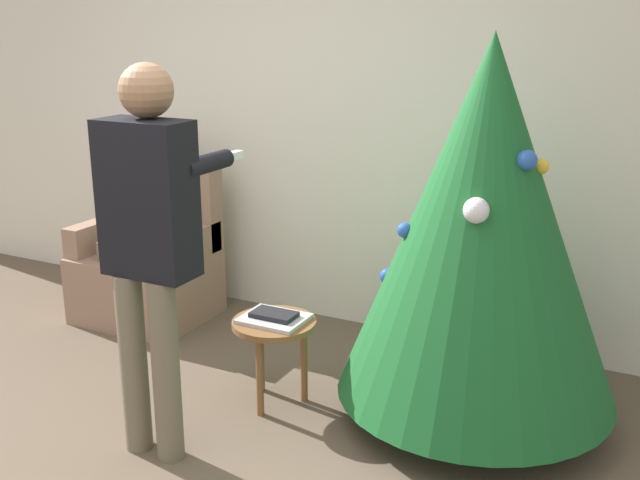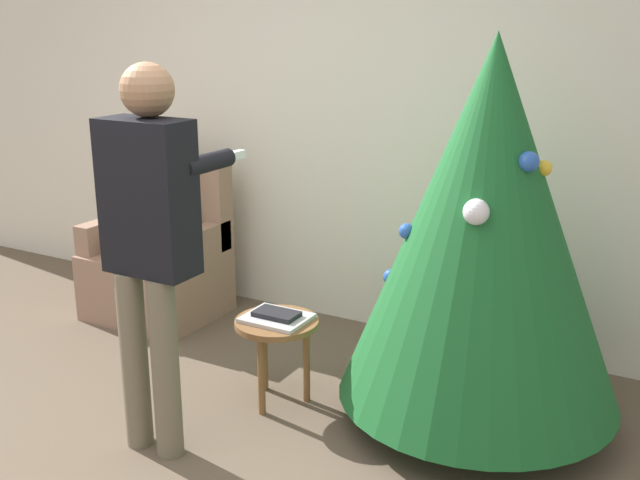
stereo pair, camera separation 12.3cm
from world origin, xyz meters
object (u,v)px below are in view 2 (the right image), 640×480
Objects in this scene: person_standing at (150,229)px; side_stool at (277,333)px; christmas_tree at (486,225)px; person_seated at (155,213)px; armchair at (161,262)px.

person_standing reaches higher than side_stool.
person_seated is at bearing 171.85° from christmas_tree.
person_seated is at bearing -90.00° from armchair.
person_standing reaches higher than armchair.
armchair is 1.76m from person_standing.
christmas_tree is 1.46× the size of person_seated.
christmas_tree reaches higher than armchair.
side_stool is (1.30, -0.62, -0.31)m from person_seated.
armchair is 0.81× the size of person_seated.
armchair is at bearing 153.35° from side_stool.
armchair is 0.34m from person_seated.
person_seated is 2.83× the size of side_stool.
side_stool is at bearing -26.65° from armchair.
christmas_tree is 1.80× the size of armchair.
side_stool is (0.25, 0.58, -0.64)m from person_standing.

